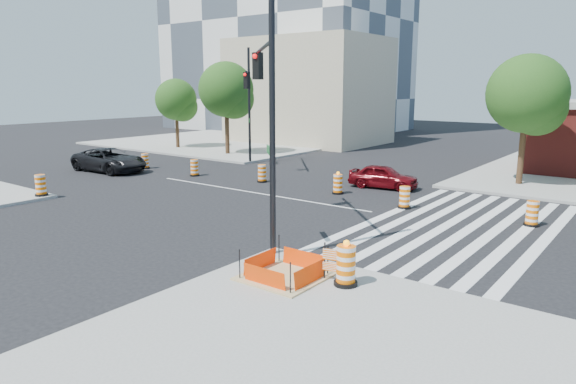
% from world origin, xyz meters
% --- Properties ---
extents(ground, '(120.00, 120.00, 0.00)m').
position_xyz_m(ground, '(0.00, 0.00, 0.00)').
color(ground, black).
rests_on(ground, ground).
extents(sidewalk_nw, '(22.00, 22.00, 0.15)m').
position_xyz_m(sidewalk_nw, '(-18.00, 18.00, 0.07)').
color(sidewalk_nw, gray).
rests_on(sidewalk_nw, ground).
extents(crosswalk_east, '(6.75, 13.50, 0.01)m').
position_xyz_m(crosswalk_east, '(10.95, 0.00, 0.01)').
color(crosswalk_east, silver).
rests_on(crosswalk_east, ground).
extents(lane_centerline, '(14.00, 0.12, 0.01)m').
position_xyz_m(lane_centerline, '(0.00, 0.00, 0.01)').
color(lane_centerline, silver).
rests_on(lane_centerline, ground).
extents(excavation_pit, '(2.20, 2.20, 0.90)m').
position_xyz_m(excavation_pit, '(9.00, -9.00, 0.22)').
color(excavation_pit, tan).
rests_on(excavation_pit, ground).
extents(beige_midrise, '(14.00, 10.00, 10.00)m').
position_xyz_m(beige_midrise, '(-12.00, 22.00, 5.00)').
color(beige_midrise, tan).
rests_on(beige_midrise, ground).
extents(red_coupe, '(3.97, 2.07, 1.29)m').
position_xyz_m(red_coupe, '(4.87, 5.26, 0.64)').
color(red_coupe, '#5A070D').
rests_on(red_coupe, ground).
extents(dark_suv, '(5.57, 2.78, 1.52)m').
position_xyz_m(dark_suv, '(-12.05, -0.59, 0.76)').
color(dark_suv, black).
rests_on(dark_suv, ground).
extents(signal_pole_se, '(4.76, 4.75, 8.69)m').
position_xyz_m(signal_pole_se, '(6.08, -6.20, 5.31)').
color(signal_pole_se, black).
rests_on(signal_pole_se, ground).
extents(signal_pole_nw, '(4.01, 4.71, 8.01)m').
position_xyz_m(signal_pole_nw, '(-6.02, 6.46, 4.91)').
color(signal_pole_nw, black).
rests_on(signal_pole_nw, ground).
extents(pit_drum, '(0.66, 0.66, 1.30)m').
position_xyz_m(pit_drum, '(10.71, -8.44, 0.69)').
color(pit_drum, black).
rests_on(pit_drum, ground).
extents(sw_corner_drum, '(0.62, 0.62, 1.07)m').
position_xyz_m(sw_corner_drum, '(-7.48, -7.56, 0.65)').
color(sw_corner_drum, black).
rests_on(sw_corner_drum, ground).
extents(barricade, '(0.93, 0.25, 1.10)m').
position_xyz_m(barricade, '(10.44, -8.37, 0.76)').
color(barricade, '#FF6B05').
rests_on(barricade, ground).
extents(tree_north_a, '(3.63, 3.62, 6.16)m').
position_xyz_m(tree_north_a, '(-17.97, 10.40, 4.13)').
color(tree_north_a, '#382314').
rests_on(tree_north_a, ground).
extents(tree_north_b, '(4.37, 4.37, 7.43)m').
position_xyz_m(tree_north_b, '(-11.42, 9.97, 4.99)').
color(tree_north_b, '#382314').
rests_on(tree_north_b, ground).
extents(tree_north_c, '(4.27, 4.27, 7.25)m').
position_xyz_m(tree_north_c, '(10.74, 10.42, 4.87)').
color(tree_north_c, '#382314').
rests_on(tree_north_c, ground).
extents(median_drum_0, '(0.60, 0.60, 1.02)m').
position_xyz_m(median_drum_0, '(-11.16, 1.57, 0.48)').
color(median_drum_0, black).
rests_on(median_drum_0, ground).
extents(median_drum_1, '(0.60, 0.60, 1.02)m').
position_xyz_m(median_drum_1, '(-6.31, 1.61, 0.48)').
color(median_drum_1, black).
rests_on(median_drum_1, ground).
extents(median_drum_2, '(0.60, 0.60, 1.02)m').
position_xyz_m(median_drum_2, '(-1.59, 2.57, 0.48)').
color(median_drum_2, black).
rests_on(median_drum_2, ground).
extents(median_drum_3, '(0.60, 0.60, 1.18)m').
position_xyz_m(median_drum_3, '(3.69, 2.44, 0.49)').
color(median_drum_3, black).
rests_on(median_drum_3, ground).
extents(median_drum_4, '(0.60, 0.60, 1.02)m').
position_xyz_m(median_drum_4, '(7.85, 1.54, 0.48)').
color(median_drum_4, black).
rests_on(median_drum_4, ground).
extents(median_drum_5, '(0.60, 0.60, 1.02)m').
position_xyz_m(median_drum_5, '(13.24, 1.83, 0.48)').
color(median_drum_5, black).
rests_on(median_drum_5, ground).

